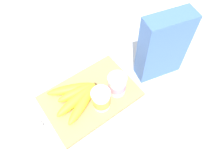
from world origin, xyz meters
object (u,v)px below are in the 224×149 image
Objects in this scene: cereal_box at (163,47)px; cutting_board at (91,96)px; yogurt_cup_front at (117,85)px; spoon at (34,120)px; banana_bunch at (77,96)px; yogurt_cup_back at (101,99)px.

cutting_board is at bearing -176.42° from cereal_box.
cereal_box is at bearing 176.75° from yogurt_cup_front.
cereal_box is 2.18× the size of spoon.
yogurt_cup_front is 0.16m from banana_bunch.
cutting_board is 2.68× the size of spoon.
banana_bunch is (0.06, -0.08, -0.03)m from yogurt_cup_back.
yogurt_cup_front is at bearing 156.03° from banana_bunch.
spoon is at bearing -11.28° from cutting_board.
cereal_box reaches higher than spoon.
cereal_box is at bearing 169.15° from cutting_board.
yogurt_cup_front reaches higher than banana_bunch.
banana_bunch is 0.18m from spoon.
spoon is at bearing -176.60° from cereal_box.
banana_bunch is (0.05, -0.02, 0.03)m from cutting_board.
cutting_board is 0.06m from banana_bunch.
cutting_board is 0.22m from spoon.
cereal_box is 3.16× the size of yogurt_cup_front.
cereal_box is 0.37m from banana_bunch.
cereal_box is 3.24× the size of yogurt_cup_back.
yogurt_cup_back reaches higher than banana_bunch.
yogurt_cup_front is at bearing -170.00° from yogurt_cup_back.
cereal_box is 0.30m from yogurt_cup_back.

